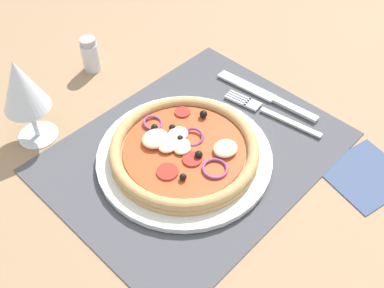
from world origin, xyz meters
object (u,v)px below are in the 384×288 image
(napkin, at_px, (366,175))
(pepper_shaker, at_px, (90,55))
(wine_glass, at_px, (22,88))
(pizza, at_px, (183,148))
(plate, at_px, (183,155))
(knife, at_px, (265,95))
(fork, at_px, (267,112))

(napkin, height_order, pepper_shaker, pepper_shaker)
(wine_glass, xyz_separation_m, napkin, (0.30, -0.43, -0.10))
(pizza, distance_m, pepper_shaker, 0.29)
(plate, bearing_deg, knife, -1.01)
(napkin, relative_size, pepper_shaker, 1.71)
(pizza, relative_size, napkin, 1.99)
(fork, xyz_separation_m, knife, (0.03, 0.03, 0.00))
(wine_glass, bearing_deg, pepper_shaker, 24.09)
(fork, bearing_deg, pepper_shaker, 14.10)
(plate, distance_m, pepper_shaker, 0.29)
(pizza, bearing_deg, fork, -10.52)
(knife, relative_size, pepper_shaker, 3.00)
(pepper_shaker, bearing_deg, plate, -98.65)
(fork, height_order, wine_glass, wine_glass)
(plate, distance_m, wine_glass, 0.26)
(pizza, xyz_separation_m, pepper_shaker, (0.04, 0.28, 0.01))
(fork, distance_m, pepper_shaker, 0.34)
(plate, xyz_separation_m, knife, (0.20, -0.00, -0.00))
(plate, relative_size, fork, 1.50)
(pepper_shaker, bearing_deg, fork, -67.70)
(fork, relative_size, wine_glass, 1.21)
(napkin, bearing_deg, knife, 80.97)
(knife, bearing_deg, pizza, 83.72)
(pizza, distance_m, wine_glass, 0.25)
(napkin, bearing_deg, fork, 89.08)
(plate, bearing_deg, fork, -10.45)
(plate, xyz_separation_m, pepper_shaker, (0.04, 0.28, 0.02))
(plate, distance_m, knife, 0.20)
(fork, xyz_separation_m, napkin, (-0.00, -0.19, -0.00))
(plate, height_order, knife, plate)
(wine_glass, bearing_deg, pizza, -58.21)
(pepper_shaker, bearing_deg, knife, -60.69)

